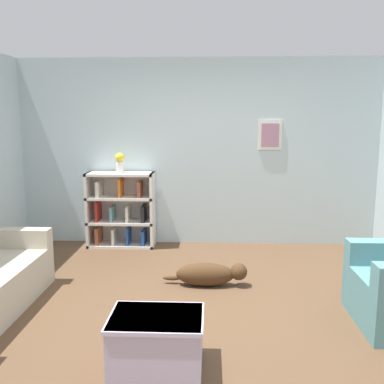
{
  "coord_description": "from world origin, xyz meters",
  "views": [
    {
      "loc": [
        0.18,
        -3.79,
        1.76
      ],
      "look_at": [
        0.0,
        0.4,
        1.05
      ],
      "focal_mm": 40.0,
      "sensor_mm": 36.0,
      "label": 1
    }
  ],
  "objects_px": {
    "bookshelf": "(121,210)",
    "vase": "(120,162)",
    "dog": "(210,274)",
    "coffee_table": "(157,340)"
  },
  "relations": [
    {
      "from": "coffee_table",
      "to": "vase",
      "type": "height_order",
      "value": "vase"
    },
    {
      "from": "dog",
      "to": "bookshelf",
      "type": "bearing_deg",
      "value": 130.62
    },
    {
      "from": "dog",
      "to": "vase",
      "type": "distance_m",
      "value": 2.17
    },
    {
      "from": "bookshelf",
      "to": "coffee_table",
      "type": "bearing_deg",
      "value": -73.83
    },
    {
      "from": "bookshelf",
      "to": "vase",
      "type": "bearing_deg",
      "value": -87.31
    },
    {
      "from": "coffee_table",
      "to": "dog",
      "type": "height_order",
      "value": "coffee_table"
    },
    {
      "from": "coffee_table",
      "to": "vase",
      "type": "bearing_deg",
      "value": 106.27
    },
    {
      "from": "dog",
      "to": "vase",
      "type": "height_order",
      "value": "vase"
    },
    {
      "from": "coffee_table",
      "to": "dog",
      "type": "xyz_separation_m",
      "value": [
        0.37,
        1.56,
        -0.08
      ]
    },
    {
      "from": "coffee_table",
      "to": "bookshelf",
      "type": "bearing_deg",
      "value": 106.17
    }
  ]
}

